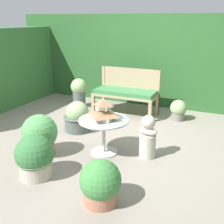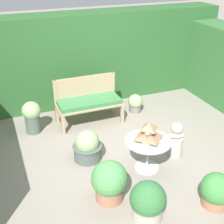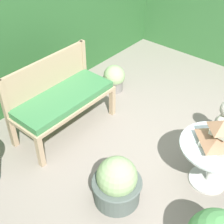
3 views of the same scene
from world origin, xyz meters
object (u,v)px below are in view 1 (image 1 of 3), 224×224
(potted_plant_path_edge, at_px, (78,118))
(pagoda_birdhouse, at_px, (104,111))
(potted_plant_patio_mid, at_px, (100,184))
(potted_plant_bench_right, at_px, (40,135))
(garden_bust, at_px, (148,138))
(potted_plant_hedge_corner, at_px, (178,110))
(potted_plant_table_near, at_px, (79,91))
(garden_bench, at_px, (125,94))
(potted_plant_table_far, at_px, (35,158))
(patio_table, at_px, (104,127))

(potted_plant_path_edge, bearing_deg, pagoda_birdhouse, -36.52)
(pagoda_birdhouse, bearing_deg, potted_plant_patio_mid, -65.57)
(potted_plant_patio_mid, xyz_separation_m, potted_plant_bench_right, (-1.26, 0.63, 0.06))
(garden_bust, height_order, potted_plant_hedge_corner, garden_bust)
(potted_plant_bench_right, height_order, potted_plant_table_near, potted_plant_table_near)
(garden_bust, height_order, potted_plant_table_near, potted_plant_table_near)
(garden_bust, height_order, potted_plant_path_edge, garden_bust)
(pagoda_birdhouse, height_order, potted_plant_bench_right, pagoda_birdhouse)
(garden_bust, bearing_deg, potted_plant_path_edge, 174.68)
(garden_bench, relative_size, potted_plant_table_near, 2.00)
(potted_plant_hedge_corner, xyz_separation_m, potted_plant_bench_right, (-1.46, -2.23, 0.09))
(potted_plant_table_near, bearing_deg, potted_plant_path_edge, -60.15)
(potted_plant_path_edge, bearing_deg, potted_plant_hedge_corner, 40.54)
(pagoda_birdhouse, height_order, potted_plant_hedge_corner, pagoda_birdhouse)
(garden_bust, bearing_deg, pagoda_birdhouse, -154.13)
(garden_bench, bearing_deg, potted_plant_table_far, -92.18)
(garden_bust, bearing_deg, potted_plant_table_far, -123.22)
(patio_table, distance_m, potted_plant_bench_right, 0.90)
(patio_table, height_order, potted_plant_bench_right, potted_plant_bench_right)
(patio_table, distance_m, potted_plant_path_edge, 0.99)
(garden_bench, bearing_deg, potted_plant_path_edge, -109.75)
(patio_table, relative_size, potted_plant_table_near, 1.13)
(potted_plant_table_far, xyz_separation_m, potted_plant_bench_right, (-0.32, 0.50, 0.03))
(pagoda_birdhouse, relative_size, potted_plant_table_near, 0.58)
(potted_plant_patio_mid, height_order, potted_plant_path_edge, potted_plant_path_edge)
(garden_bench, height_order, potted_plant_table_near, potted_plant_table_near)
(pagoda_birdhouse, xyz_separation_m, potted_plant_hedge_corner, (0.67, 1.82, -0.44))
(potted_plant_hedge_corner, distance_m, potted_plant_bench_right, 2.66)
(pagoda_birdhouse, height_order, potted_plant_patio_mid, pagoda_birdhouse)
(garden_bust, relative_size, potted_plant_path_edge, 1.17)
(pagoda_birdhouse, bearing_deg, patio_table, -90.00)
(potted_plant_bench_right, bearing_deg, potted_plant_table_near, 107.22)
(potted_plant_patio_mid, xyz_separation_m, potted_plant_table_near, (-1.94, 2.81, 0.12))
(garden_bench, distance_m, potted_plant_bench_right, 2.17)
(pagoda_birdhouse, bearing_deg, potted_plant_path_edge, 143.48)
(garden_bench, relative_size, patio_table, 1.77)
(patio_table, distance_m, potted_plant_patio_mid, 1.16)
(potted_plant_hedge_corner, bearing_deg, pagoda_birdhouse, -110.18)
(potted_plant_hedge_corner, bearing_deg, potted_plant_table_near, -178.69)
(potted_plant_patio_mid, relative_size, potted_plant_hedge_corner, 1.24)
(pagoda_birdhouse, xyz_separation_m, potted_plant_patio_mid, (0.47, -1.04, -0.41))
(potted_plant_table_far, bearing_deg, garden_bench, 87.82)
(garden_bench, distance_m, potted_plant_table_near, 1.10)
(potted_plant_table_far, distance_m, potted_plant_table_near, 2.86)
(potted_plant_hedge_corner, bearing_deg, potted_plant_patio_mid, -93.87)
(patio_table, height_order, potted_plant_path_edge, potted_plant_path_edge)
(potted_plant_patio_mid, bearing_deg, potted_plant_hedge_corner, 86.13)
(potted_plant_bench_right, bearing_deg, pagoda_birdhouse, 27.57)
(patio_table, xyz_separation_m, potted_plant_bench_right, (-0.79, -0.41, -0.11))
(potted_plant_table_near, bearing_deg, potted_plant_table_far, -69.69)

